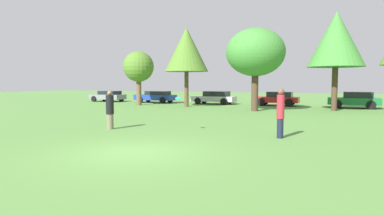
{
  "coord_description": "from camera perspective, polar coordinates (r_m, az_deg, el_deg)",
  "views": [
    {
      "loc": [
        5.41,
        -8.47,
        2.16
      ],
      "look_at": [
        0.06,
        4.57,
        1.04
      ],
      "focal_mm": 30.38,
      "sensor_mm": 36.0,
      "label": 1
    }
  ],
  "objects": [
    {
      "name": "tree_0",
      "position": [
        31.21,
        -9.37,
        7.09
      ],
      "size": [
        2.88,
        2.88,
        5.07
      ],
      "color": "brown",
      "rests_on": "ground"
    },
    {
      "name": "tree_1",
      "position": [
        28.95,
        -0.98,
        10.18
      ],
      "size": [
        3.85,
        3.85,
        6.95
      ],
      "color": "brown",
      "rests_on": "ground"
    },
    {
      "name": "parked_car_red",
      "position": [
        30.94,
        14.75,
        1.67
      ],
      "size": [
        4.01,
        2.05,
        1.28
      ],
      "rotation": [
        0.0,
        0.0,
        3.11
      ],
      "color": "red",
      "rests_on": "ground"
    },
    {
      "name": "ground_plane",
      "position": [
        10.28,
        -10.13,
        -7.66
      ],
      "size": [
        120.0,
        120.0,
        0.0
      ],
      "primitive_type": "plane",
      "color": "#54843D"
    },
    {
      "name": "tree_3",
      "position": [
        26.97,
        23.99,
        10.93
      ],
      "size": [
        4.13,
        4.13,
        7.44
      ],
      "color": "#473323",
      "rests_on": "ground"
    },
    {
      "name": "tree_2",
      "position": [
        24.83,
        11.07,
        9.51
      ],
      "size": [
        4.36,
        4.36,
        6.15
      ],
      "color": "#473323",
      "rests_on": "ground"
    },
    {
      "name": "parked_car_grey",
      "position": [
        37.46,
        -14.5,
        2.07
      ],
      "size": [
        3.86,
        2.07,
        1.19
      ],
      "rotation": [
        0.0,
        0.0,
        3.11
      ],
      "color": "slate",
      "rests_on": "ground"
    },
    {
      "name": "parked_car_green",
      "position": [
        30.26,
        26.66,
        1.34
      ],
      "size": [
        4.02,
        2.15,
        1.36
      ],
      "rotation": [
        0.0,
        0.0,
        3.11
      ],
      "color": "#196633",
      "rests_on": "ground"
    },
    {
      "name": "person_thrower",
      "position": [
        15.38,
        -14.21,
        -0.34
      ],
      "size": [
        0.36,
        0.36,
        1.77
      ],
      "rotation": [
        0.0,
        0.0,
        0.06
      ],
      "color": "#726651",
      "rests_on": "ground"
    },
    {
      "name": "parked_car_blue",
      "position": [
        34.57,
        -6.38,
        2.03
      ],
      "size": [
        4.4,
        1.92,
        1.22
      ],
      "rotation": [
        0.0,
        0.0,
        3.11
      ],
      "color": "#1E389E",
      "rests_on": "ground"
    },
    {
      "name": "frisbee",
      "position": [
        13.97,
        -2.51,
        1.67
      ],
      "size": [
        0.25,
        0.23,
        0.14
      ],
      "color": "#19B2D8"
    },
    {
      "name": "person_catcher",
      "position": [
        12.95,
        15.27,
        -0.69
      ],
      "size": [
        0.29,
        0.29,
        1.93
      ],
      "rotation": [
        0.0,
        0.0,
        -3.08
      ],
      "color": "#191E33",
      "rests_on": "ground"
    },
    {
      "name": "parked_car_silver",
      "position": [
        32.21,
        3.96,
        1.88
      ],
      "size": [
        4.36,
        1.96,
        1.27
      ],
      "rotation": [
        0.0,
        0.0,
        3.11
      ],
      "color": "#B2B2B7",
      "rests_on": "ground"
    }
  ]
}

